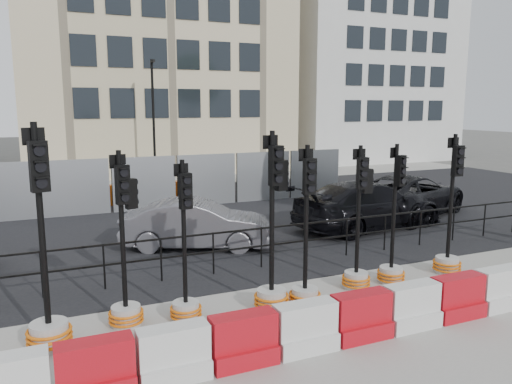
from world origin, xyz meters
name	(u,v)px	position (x,y,z in m)	size (l,w,h in m)	color
ground	(284,284)	(0.00, 0.00, 0.00)	(120.00, 120.00, 0.00)	#51514C
sidewalk_near	(367,343)	(0.00, -3.00, 0.01)	(40.00, 6.00, 0.02)	gray
road	(192,218)	(0.00, 7.00, 0.01)	(40.00, 14.00, 0.03)	black
sidewalk_far	(142,182)	(0.00, 16.00, 0.01)	(40.00, 4.00, 0.02)	gray
building_cream	(150,19)	(2.00, 21.99, 9.00)	(15.00, 10.06, 18.00)	beige
building_white	(358,47)	(17.00, 21.99, 8.00)	(12.00, 9.06, 16.00)	silver
kerb_railing	(261,240)	(0.00, 1.20, 0.69)	(18.00, 0.04, 1.00)	black
heras_fencing	(160,187)	(-0.49, 9.71, 0.71)	(14.33, 1.72, 2.00)	#93969B
lamp_post_far	(154,119)	(0.50, 14.98, 3.22)	(0.12, 0.56, 6.00)	black
barrier_row	(361,318)	(0.00, -2.80, 0.37)	(13.60, 0.50, 0.80)	red
traffic_signal_a	(47,305)	(-4.73, -1.10, 0.74)	(0.71, 0.71, 3.59)	#B7B8B3
traffic_signal_b	(126,286)	(-3.47, -0.76, 0.74)	(0.61, 0.61, 3.10)	#B7B8B3
traffic_signal_c	(186,289)	(-2.45, -0.95, 0.60)	(0.57, 0.57, 2.92)	#B7B8B3
traffic_signal_d	(273,269)	(-0.83, -1.14, 0.81)	(0.67, 0.67, 3.39)	#B7B8B3
traffic_signal_e	(305,275)	(-0.18, -1.26, 0.64)	(0.62, 0.62, 3.12)	#B7B8B3
traffic_signal_f	(358,256)	(1.29, -0.85, 0.72)	(0.60, 0.60, 3.04)	#B7B8B3
traffic_signal_g	(392,256)	(2.17, -0.88, 0.63)	(0.60, 0.60, 3.04)	#B7B8B3
traffic_signal_h	(449,246)	(3.78, -0.87, 0.66)	(0.63, 0.63, 3.21)	#B7B8B3
car_b	(197,224)	(-0.88, 3.48, 0.66)	(4.24, 2.89, 1.32)	#58575D
car_c	(369,205)	(4.73, 3.47, 0.75)	(5.39, 2.74, 1.50)	black
car_d	(408,195)	(7.12, 4.45, 0.73)	(5.76, 4.28, 1.46)	black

